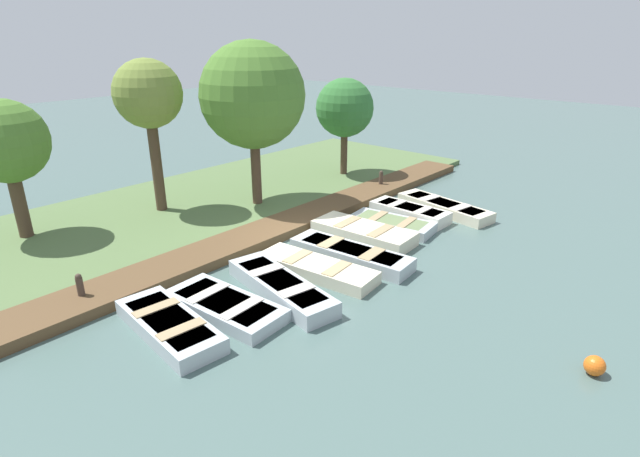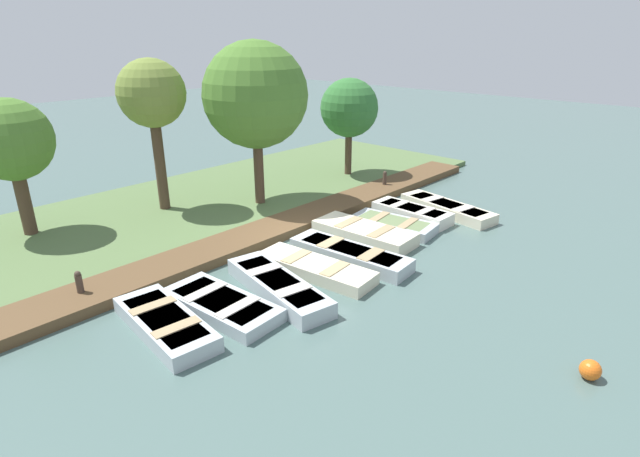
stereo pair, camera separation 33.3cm
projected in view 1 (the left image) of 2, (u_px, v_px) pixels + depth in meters
The scene contains 19 objects.
ground_plane at pixel (307, 243), 15.23m from camera, with size 80.00×80.00×0.00m, color #4C6660.
shore_bank at pixel (207, 205), 18.27m from camera, with size 8.00×24.00×0.21m.
dock_walkway at pixel (276, 228), 16.00m from camera, with size 1.45×21.25×0.28m.
rowboat_0 at pixel (169, 325), 10.62m from camera, with size 3.11×1.41×0.39m.
rowboat_1 at pixel (225, 306), 11.42m from camera, with size 3.04×1.44×0.34m.
rowboat_2 at pixel (281, 287), 12.17m from camera, with size 3.63×1.63×0.43m.
rowboat_3 at pixel (317, 268), 13.22m from camera, with size 3.44×1.40×0.36m.
rowboat_4 at pixel (351, 254), 13.99m from camera, with size 3.67×1.30×0.41m.
rowboat_5 at pixel (363, 232), 15.45m from camera, with size 3.28×1.44×0.44m.
rowboat_6 at pixel (392, 224), 16.27m from camera, with size 2.86×1.54×0.34m.
rowboat_7 at pixel (410, 212), 17.17m from camera, with size 2.77×1.02×0.44m.
rowboat_8 at pixel (444, 207), 17.76m from camera, with size 3.70×1.60×0.39m.
mooring_post_near at pixel (81, 290), 11.61m from camera, with size 0.16×0.16×0.83m.
mooring_post_far at pixel (381, 180), 20.10m from camera, with size 0.16×0.16×0.83m.
buoy at pixel (595, 366), 9.33m from camera, with size 0.39×0.39×0.39m.
park_tree_far_left at pixel (5, 143), 14.17m from camera, with size 2.38×2.38×4.31m.
park_tree_left at pixel (148, 97), 16.08m from camera, with size 2.22×2.22×5.26m.
park_tree_center at pixel (252, 96), 16.77m from camera, with size 3.58×3.58×5.80m.
park_tree_right at pixel (345, 108), 20.86m from camera, with size 2.43×2.43×4.26m.
Camera 1 is at (9.56, -10.23, 6.02)m, focal length 28.00 mm.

